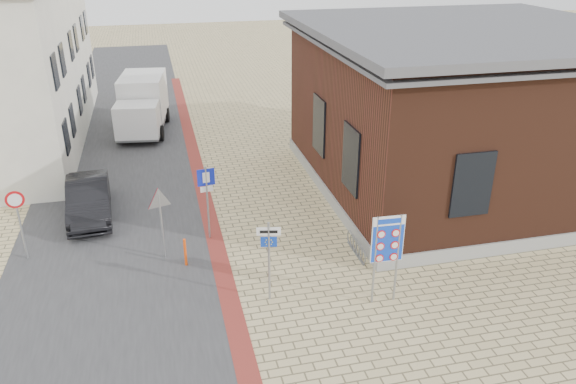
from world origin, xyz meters
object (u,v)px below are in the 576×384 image
bollard (185,252)px  parking_sign (207,190)px  sedan (89,199)px  border_sign (387,241)px  box_truck (142,104)px  essen_sign (269,249)px

bollard → parking_sign: bearing=60.2°
sedan → border_sign: 12.08m
sedan → border_sign: border_sign is taller
box_truck → essen_sign: box_truck is taller
essen_sign → bollard: 3.63m
box_truck → parking_sign: size_ratio=2.12×
sedan → essen_sign: essen_sign is taller
border_sign → bollard: border_sign is taller
sedan → bollard: size_ratio=4.46×
essen_sign → box_truck: bearing=113.4°
box_truck → essen_sign: 17.77m
sedan → parking_sign: parking_sign is taller
sedan → parking_sign: size_ratio=1.60×
parking_sign → bollard: bearing=-127.4°
parking_sign → bollard: size_ratio=2.79×
border_sign → parking_sign: bearing=134.7°
sedan → border_sign: (9.00, -7.95, 1.33)m
border_sign → parking_sign: size_ratio=1.03×
box_truck → parking_sign: 13.40m
sedan → box_truck: box_truck is taller
box_truck → bollard: size_ratio=5.91×
sedan → bollard: bearing=-57.7°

